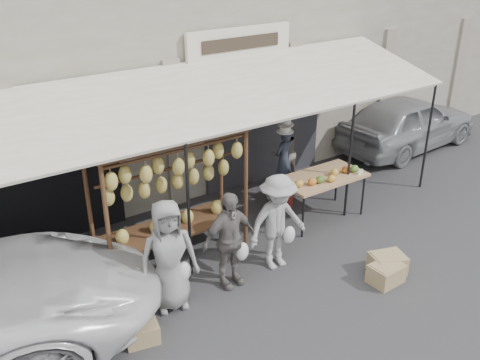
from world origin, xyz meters
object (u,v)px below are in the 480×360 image
at_px(crate_near_b, 387,264).
at_px(customer_mid, 229,240).
at_px(crate_far, 142,333).
at_px(vendor_right, 284,152).
at_px(crate_near_a, 386,274).
at_px(customer_right, 277,222).
at_px(vendor_left, 284,159).
at_px(produce_table, 324,178).
at_px(customer_left, 168,256).
at_px(sedan, 408,122).
at_px(banana_rack, 170,175).

bearing_deg(crate_near_b, customer_mid, 152.33).
bearing_deg(crate_far, vendor_right, 28.19).
height_order(vendor_right, crate_near_a, vendor_right).
height_order(crate_near_a, crate_far, crate_near_a).
distance_m(customer_right, crate_near_a, 1.92).
bearing_deg(vendor_right, crate_near_a, 77.73).
xyz_separation_m(crate_near_a, crate_near_b, (0.22, 0.17, 0.01)).
bearing_deg(vendor_right, vendor_left, 45.80).
distance_m(customer_right, crate_far, 2.78).
bearing_deg(crate_near_b, crate_near_a, -142.02).
relative_size(vendor_left, crate_far, 2.71).
distance_m(vendor_left, crate_near_a, 3.13).
bearing_deg(produce_table, vendor_right, 94.85).
bearing_deg(produce_table, customer_mid, -163.88).
relative_size(customer_mid, crate_far, 3.56).
bearing_deg(produce_table, customer_right, -155.37).
bearing_deg(vendor_right, crate_far, 24.12).
height_order(customer_left, crate_far, customer_left).
xyz_separation_m(customer_mid, crate_near_a, (2.10, -1.39, -0.65)).
xyz_separation_m(vendor_right, crate_near_a, (-0.47, -3.26, -0.90)).
bearing_deg(sedan, customer_left, 102.47).
bearing_deg(customer_left, banana_rack, 71.16).
bearing_deg(banana_rack, produce_table, -7.79).
bearing_deg(sedan, vendor_right, 92.69).
distance_m(vendor_right, sedan, 4.47).
bearing_deg(crate_far, crate_near_b, -10.91).
height_order(customer_left, customer_right, customer_left).
xyz_separation_m(banana_rack, vendor_left, (2.71, 0.43, -0.53)).
bearing_deg(crate_near_a, vendor_left, 85.20).
height_order(banana_rack, customer_right, banana_rack).
height_order(produce_table, customer_left, customer_left).
distance_m(banana_rack, customer_right, 1.91).
bearing_deg(banana_rack, sedan, 9.05).
bearing_deg(banana_rack, customer_left, -120.47).
xyz_separation_m(customer_right, crate_far, (-2.66, -0.42, -0.70)).
bearing_deg(produce_table, crate_near_a, -104.58).
xyz_separation_m(customer_left, customer_mid, (1.02, -0.04, -0.07)).
relative_size(banana_rack, customer_left, 1.48).
bearing_deg(customer_left, produce_table, 22.80).
xyz_separation_m(vendor_left, crate_far, (-4.08, -2.05, -0.90)).
bearing_deg(crate_far, customer_right, 8.87).
height_order(customer_left, sedan, customer_left).
bearing_deg(crate_near_b, produce_table, 80.21).
relative_size(vendor_left, crate_near_b, 2.23).
distance_m(vendor_right, crate_near_a, 3.41).
relative_size(crate_far, sedan, 0.11).
height_order(banana_rack, crate_near_b, banana_rack).
bearing_deg(sedan, customer_right, 107.79).
bearing_deg(vendor_left, crate_near_b, 76.87).
distance_m(produce_table, sedan, 4.62).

